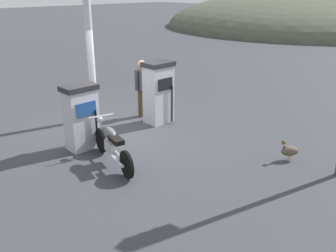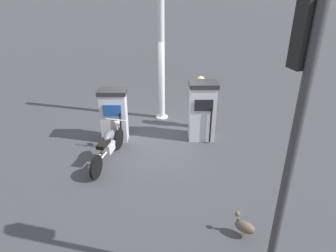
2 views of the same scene
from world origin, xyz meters
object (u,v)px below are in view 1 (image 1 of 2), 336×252
at_px(fuel_pump_near, 81,117).
at_px(attendant_person, 142,85).
at_px(canopy_support_pole, 89,40).
at_px(fuel_pump_far, 159,92).
at_px(motorcycle_near_pump, 112,144).
at_px(wandering_duck, 289,150).

xyz_separation_m(fuel_pump_near, attendant_person, (-0.70, 2.50, 0.17)).
distance_m(attendant_person, canopy_support_pole, 1.90).
relative_size(fuel_pump_near, attendant_person, 0.92).
xyz_separation_m(fuel_pump_near, fuel_pump_far, (-0.00, 2.47, 0.09)).
bearing_deg(motorcycle_near_pump, fuel_pump_near, 178.42).
bearing_deg(fuel_pump_far, attendant_person, 178.09).
xyz_separation_m(motorcycle_near_pump, attendant_person, (-1.85, 2.53, 0.49)).
bearing_deg(attendant_person, fuel_pump_far, -1.91).
distance_m(fuel_pump_near, wandering_duck, 4.71).
xyz_separation_m(motorcycle_near_pump, canopy_support_pole, (-2.62, 1.39, 1.79)).
bearing_deg(fuel_pump_far, canopy_support_pole, -142.96).
height_order(attendant_person, wandering_duck, attendant_person).
xyz_separation_m(fuel_pump_near, canopy_support_pole, (-1.48, 1.36, 1.47)).
distance_m(fuel_pump_near, canopy_support_pole, 2.49).
height_order(fuel_pump_near, canopy_support_pole, canopy_support_pole).
height_order(fuel_pump_far, motorcycle_near_pump, fuel_pump_far).
distance_m(fuel_pump_far, canopy_support_pole, 2.31).
distance_m(fuel_pump_far, motorcycle_near_pump, 2.78).
bearing_deg(fuel_pump_near, fuel_pump_far, 90.01).
relative_size(wandering_duck, canopy_support_pole, 0.10).
height_order(fuel_pump_far, canopy_support_pole, canopy_support_pole).
relative_size(fuel_pump_near, motorcycle_near_pump, 0.78).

